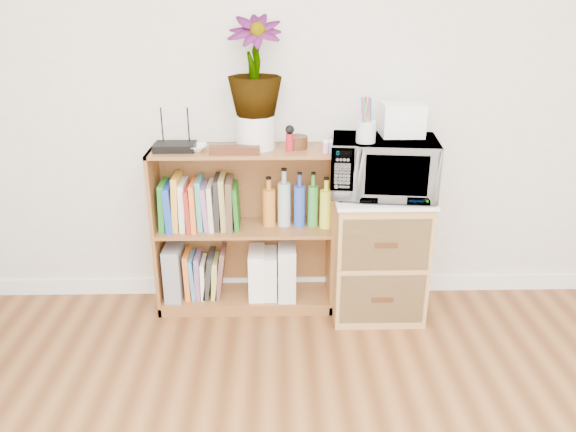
{
  "coord_description": "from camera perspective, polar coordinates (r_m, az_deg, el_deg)",
  "views": [
    {
      "loc": [
        -0.17,
        -0.84,
        1.72
      ],
      "look_at": [
        -0.11,
        1.95,
        0.62
      ],
      "focal_mm": 35.0,
      "sensor_mm": 36.0,
      "label": 1
    }
  ],
  "objects": [
    {
      "name": "cookbooks",
      "position": [
        3.16,
        -8.95,
        1.21
      ],
      "size": [
        0.44,
        0.2,
        0.31
      ],
      "color": "#217C26",
      "rests_on": "bookshelf"
    },
    {
      "name": "white_bowl",
      "position": [
        3.03,
        -9.45,
        6.85
      ],
      "size": [
        0.13,
        0.13,
        0.03
      ],
      "primitive_type": "imported",
      "color": "white",
      "rests_on": "bookshelf"
    },
    {
      "name": "magazine_holder_right",
      "position": [
        3.29,
        -0.14,
        -5.46
      ],
      "size": [
        0.1,
        0.25,
        0.32
      ],
      "primitive_type": "cube",
      "color": "silver",
      "rests_on": "bookshelf"
    },
    {
      "name": "kokeshi_doll",
      "position": [
        2.99,
        0.17,
        7.5
      ],
      "size": [
        0.04,
        0.04,
        0.09
      ],
      "primitive_type": "cylinder",
      "color": "maroon",
      "rests_on": "bookshelf"
    },
    {
      "name": "liquor_bottles",
      "position": [
        3.13,
        0.87,
        1.51
      ],
      "size": [
        0.39,
        0.07,
        0.32
      ],
      "color": "orange",
      "rests_on": "bookshelf"
    },
    {
      "name": "wooden_bowl",
      "position": [
        3.04,
        0.92,
        7.51
      ],
      "size": [
        0.11,
        0.11,
        0.07
      ],
      "primitive_type": "cylinder",
      "color": "#391C0F",
      "rests_on": "bookshelf"
    },
    {
      "name": "plant_pot",
      "position": [
        3.04,
        -3.29,
        8.53
      ],
      "size": [
        0.21,
        0.21,
        0.18
      ],
      "primitive_type": "cylinder",
      "color": "silver",
      "rests_on": "bookshelf"
    },
    {
      "name": "file_box",
      "position": [
        3.35,
        -11.43,
        -5.39
      ],
      "size": [
        0.1,
        0.25,
        0.32
      ],
      "primitive_type": "cube",
      "color": "gray",
      "rests_on": "bookshelf"
    },
    {
      "name": "magazine_holder_left",
      "position": [
        3.3,
        -3.19,
        -5.75
      ],
      "size": [
        0.09,
        0.23,
        0.28
      ],
      "primitive_type": "cube",
      "color": "white",
      "rests_on": "bookshelf"
    },
    {
      "name": "bookshelf",
      "position": [
        3.2,
        -4.43,
        -1.47
      ],
      "size": [
        1.0,
        0.3,
        0.95
      ],
      "primitive_type": "cube",
      "color": "brown",
      "rests_on": "ground"
    },
    {
      "name": "router",
      "position": [
        3.06,
        -11.4,
        6.91
      ],
      "size": [
        0.22,
        0.15,
        0.04
      ],
      "primitive_type": "cube",
      "color": "black",
      "rests_on": "bookshelf"
    },
    {
      "name": "microwave",
      "position": [
        3.03,
        9.63,
        4.96
      ],
      "size": [
        0.59,
        0.43,
        0.3
      ],
      "primitive_type": "imported",
      "rotation": [
        0.0,
        0.0,
        -0.12
      ],
      "color": "white",
      "rests_on": "wicker_unit"
    },
    {
      "name": "small_appliance",
      "position": [
        3.06,
        11.52,
        9.58
      ],
      "size": [
        0.22,
        0.18,
        0.17
      ],
      "primitive_type": "cube",
      "color": "white",
      "rests_on": "microwave"
    },
    {
      "name": "lower_books",
      "position": [
        3.33,
        -8.44,
        -5.86
      ],
      "size": [
        0.24,
        0.19,
        0.29
      ],
      "color": "orange",
      "rests_on": "bookshelf"
    },
    {
      "name": "wicker_unit",
      "position": [
        3.22,
        9.03,
        -3.9
      ],
      "size": [
        0.5,
        0.45,
        0.7
      ],
      "primitive_type": "cube",
      "color": "#9E7542",
      "rests_on": "ground"
    },
    {
      "name": "trinket_box",
      "position": [
        2.94,
        -5.44,
        6.69
      ],
      "size": [
        0.26,
        0.07,
        0.04
      ],
      "primitive_type": "cube",
      "color": "#37190F",
      "rests_on": "bookshelf"
    },
    {
      "name": "magazine_holder_mid",
      "position": [
        3.3,
        -1.89,
        -5.83
      ],
      "size": [
        0.09,
        0.22,
        0.27
      ],
      "primitive_type": "cube",
      "color": "white",
      "rests_on": "bookshelf"
    },
    {
      "name": "pen_cup",
      "position": [
        2.89,
        7.92,
        8.48
      ],
      "size": [
        0.1,
        0.1,
        0.11
      ],
      "primitive_type": "cylinder",
      "color": "silver",
      "rests_on": "microwave"
    },
    {
      "name": "skirting_board",
      "position": [
        3.51,
        1.65,
        -6.93
      ],
      "size": [
        4.0,
        0.02,
        0.1
      ],
      "primitive_type": "cube",
      "color": "white",
      "rests_on": "ground"
    },
    {
      "name": "potted_plant",
      "position": [
        2.98,
        -3.43,
        14.93
      ],
      "size": [
        0.28,
        0.28,
        0.5
      ],
      "primitive_type": "imported",
      "color": "#29672C",
      "rests_on": "plant_pot"
    },
    {
      "name": "paint_jars",
      "position": [
        2.96,
        4.48,
        6.97
      ],
      "size": [
        0.12,
        0.04,
        0.06
      ],
      "primitive_type": "cube",
      "color": "pink",
      "rests_on": "bookshelf"
    }
  ]
}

